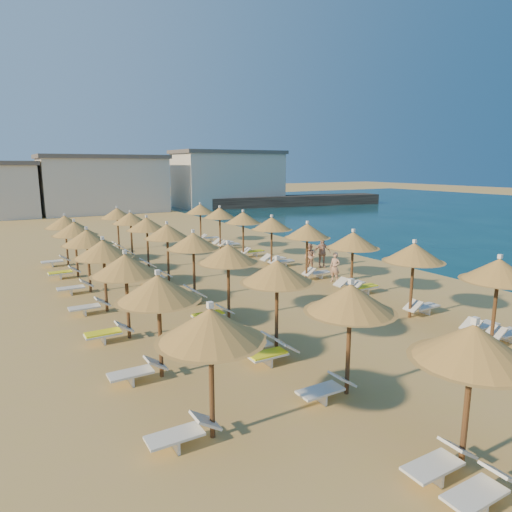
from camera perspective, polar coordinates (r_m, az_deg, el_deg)
ground at (r=20.98m, az=4.20°, el=-5.50°), size 220.00×220.00×0.00m
jetty at (r=68.88m, az=3.89°, el=6.89°), size 30.25×8.75×1.50m
hotel_blocks at (r=62.84m, az=-16.68°, el=8.71°), size 48.84×8.83×8.10m
parasol_row_east at (r=22.68m, az=9.07°, el=2.47°), size 2.45×33.89×3.19m
parasol_row_west at (r=19.30m, az=-5.85°, el=1.01°), size 2.45×33.89×3.19m
parasol_row_inland at (r=19.73m, az=-18.57°, el=0.70°), size 2.45×23.41×3.19m
loungers at (r=20.71m, az=-1.79°, el=-4.70°), size 13.42×32.02×0.66m
beachgoer_c at (r=27.62m, az=8.24°, el=0.43°), size 1.13×0.84×1.79m
beachgoer_a at (r=24.24m, az=9.84°, el=-1.41°), size 0.56×0.67×1.58m
beachgoer_b at (r=26.98m, az=6.76°, el=-0.07°), size 0.73×0.85×1.53m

